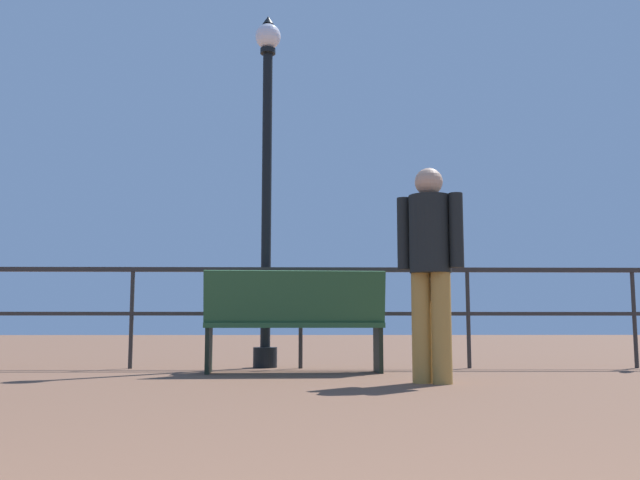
% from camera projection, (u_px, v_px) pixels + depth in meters
% --- Properties ---
extents(pier_railing, '(25.62, 0.05, 1.09)m').
position_uv_depth(pier_railing, '(301.00, 294.00, 7.58)').
color(pier_railing, '#2E2A28').
rests_on(pier_railing, ground_plane).
extents(bench_near_left, '(1.77, 0.68, 0.99)m').
position_uv_depth(bench_near_left, '(295.00, 316.00, 6.79)').
color(bench_near_left, '#275331').
rests_on(bench_near_left, ground_plane).
extents(lamppost_center, '(0.30, 0.30, 4.04)m').
position_uv_depth(lamppost_center, '(267.00, 167.00, 7.90)').
color(lamppost_center, black).
rests_on(lamppost_center, ground_plane).
extents(person_by_bench, '(0.51, 0.34, 1.76)m').
position_uv_depth(person_by_bench, '(430.00, 258.00, 5.70)').
color(person_by_bench, '#AA803A').
rests_on(person_by_bench, ground_plane).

